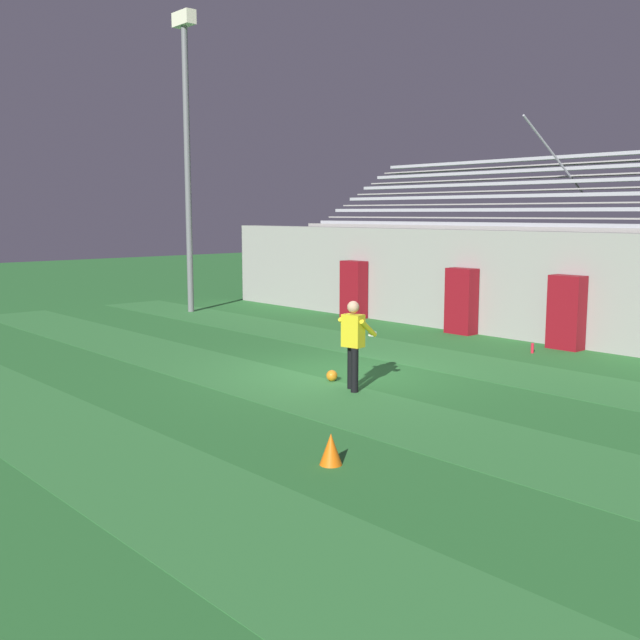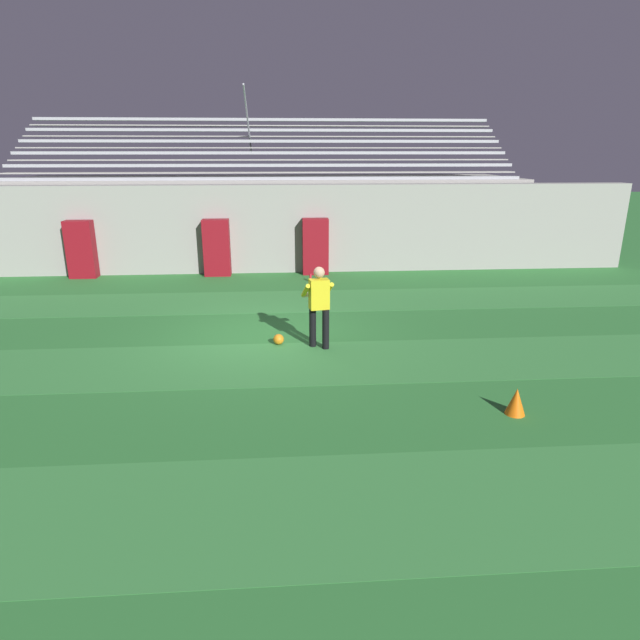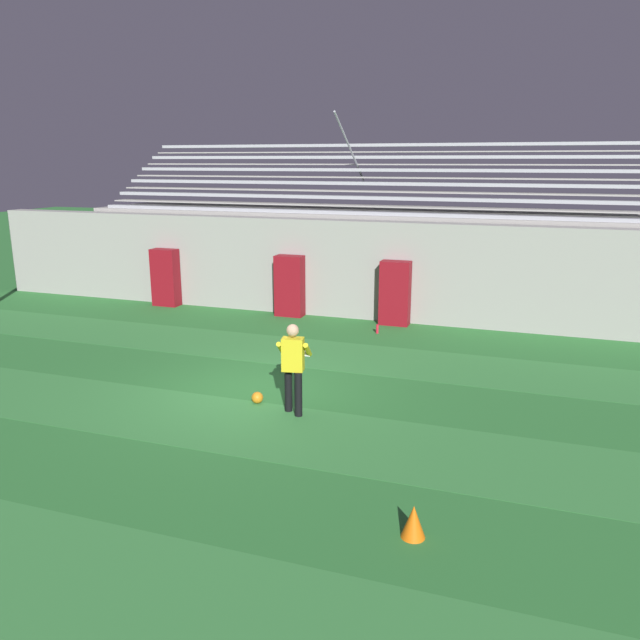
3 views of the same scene
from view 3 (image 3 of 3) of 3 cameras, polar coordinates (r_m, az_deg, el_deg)
ground_plane at (r=12.61m, az=-6.14°, el=-6.34°), size 80.00×80.00×0.00m
turf_stripe_near at (r=8.20m, az=-25.29°, el=-19.97°), size 28.00×2.17×0.01m
turf_stripe_mid at (r=11.25m, az=-9.74°, el=-9.10°), size 28.00×2.17×0.01m
turf_stripe_far at (r=14.95m, az=-1.79°, el=-2.91°), size 28.00×2.17×0.01m
back_wall at (r=18.15m, az=2.45°, el=4.71°), size 24.00×0.60×2.80m
padding_pillar_gate_left at (r=18.24m, az=-2.80°, el=3.13°), size 0.82×0.44×1.78m
padding_pillar_gate_right at (r=17.34m, az=6.88°, el=2.45°), size 0.82×0.44×1.78m
padding_pillar_far_left at (r=20.14m, az=-13.94°, el=3.79°), size 0.82×0.44×1.78m
bleacher_stand at (r=20.70m, az=4.59°, el=6.18°), size 18.00×4.75×5.83m
goalkeeper at (r=11.11m, az=-2.47°, el=-3.94°), size 0.65×0.59×1.67m
soccer_ball at (r=11.89m, az=-5.75°, el=-7.07°), size 0.22×0.22×0.22m
traffic_cone at (r=8.00m, az=8.54°, el=-17.75°), size 0.30×0.30×0.42m
water_bottle at (r=16.56m, az=5.26°, el=-0.82°), size 0.07×0.07×0.24m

